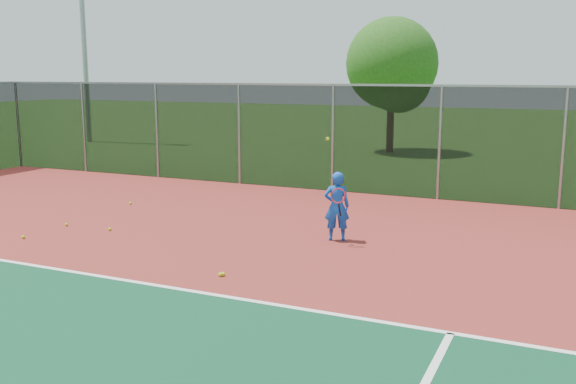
% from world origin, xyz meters
% --- Properties ---
extents(court_apron, '(30.00, 20.00, 0.02)m').
position_xyz_m(court_apron, '(0.00, 2.00, 0.01)').
color(court_apron, maroon).
rests_on(court_apron, ground).
extents(fence_back, '(30.00, 0.06, 3.03)m').
position_xyz_m(fence_back, '(0.00, 12.00, 1.56)').
color(fence_back, black).
rests_on(fence_back, court_apron).
extents(tennis_player, '(0.60, 0.67, 2.06)m').
position_xyz_m(tennis_player, '(-0.97, 6.84, 0.72)').
color(tennis_player, blue).
rests_on(tennis_player, court_apron).
extents(practice_ball_0, '(0.07, 0.07, 0.07)m').
position_xyz_m(practice_ball_0, '(-7.02, 8.02, 0.06)').
color(practice_ball_0, '#B6D218').
rests_on(practice_ball_0, court_apron).
extents(practice_ball_1, '(0.07, 0.07, 0.07)m').
position_xyz_m(practice_ball_1, '(-1.91, 3.83, 0.06)').
color(practice_ball_1, '#B6D218').
rests_on(practice_ball_1, court_apron).
extents(practice_ball_2, '(0.07, 0.07, 0.07)m').
position_xyz_m(practice_ball_2, '(-1.88, 3.87, 0.06)').
color(practice_ball_2, '#B6D218').
rests_on(practice_ball_2, court_apron).
extents(practice_ball_3, '(0.07, 0.07, 0.07)m').
position_xyz_m(practice_ball_3, '(-6.82, 4.32, 0.06)').
color(practice_ball_3, '#B6D218').
rests_on(practice_ball_3, court_apron).
extents(practice_ball_4, '(0.07, 0.07, 0.07)m').
position_xyz_m(practice_ball_4, '(-6.81, 5.53, 0.06)').
color(practice_ball_4, '#B6D218').
rests_on(practice_ball_4, court_apron).
extents(practice_ball_5, '(0.07, 0.07, 0.07)m').
position_xyz_m(practice_ball_5, '(-5.66, 5.59, 0.06)').
color(practice_ball_5, '#B6D218').
rests_on(practice_ball_5, court_apron).
extents(tree_back_left, '(3.86, 3.86, 5.68)m').
position_xyz_m(tree_back_left, '(-3.95, 21.79, 3.56)').
color(tree_back_left, '#3B2215').
rests_on(tree_back_left, ground).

